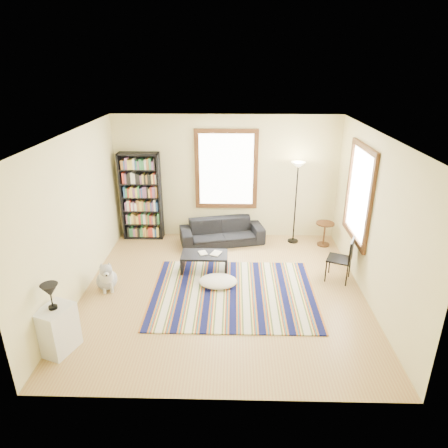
{
  "coord_description": "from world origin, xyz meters",
  "views": [
    {
      "loc": [
        0.17,
        -6.21,
        3.87
      ],
      "look_at": [
        0.0,
        0.5,
        1.1
      ],
      "focal_mm": 32.0,
      "sensor_mm": 36.0,
      "label": 1
    }
  ],
  "objects_px": {
    "bookshelf": "(141,197)",
    "floor_lamp": "(296,203)",
    "side_table": "(324,234)",
    "dog": "(106,274)",
    "folding_chair": "(339,259)",
    "sofa": "(222,232)",
    "floor_cushion": "(218,281)",
    "white_cabinet": "(57,329)",
    "coffee_table": "(205,262)"
  },
  "relations": [
    {
      "from": "folding_chair",
      "to": "white_cabinet",
      "type": "height_order",
      "value": "folding_chair"
    },
    {
      "from": "floor_cushion",
      "to": "bookshelf",
      "type": "bearing_deg",
      "value": 130.34
    },
    {
      "from": "dog",
      "to": "white_cabinet",
      "type": "bearing_deg",
      "value": -117.14
    },
    {
      "from": "side_table",
      "to": "dog",
      "type": "bearing_deg",
      "value": -155.8
    },
    {
      "from": "floor_cushion",
      "to": "dog",
      "type": "distance_m",
      "value": 2.03
    },
    {
      "from": "floor_cushion",
      "to": "folding_chair",
      "type": "relative_size",
      "value": 0.82
    },
    {
      "from": "floor_lamp",
      "to": "white_cabinet",
      "type": "relative_size",
      "value": 2.66
    },
    {
      "from": "dog",
      "to": "side_table",
      "type": "bearing_deg",
      "value": 3.26
    },
    {
      "from": "coffee_table",
      "to": "bookshelf",
      "type": "bearing_deg",
      "value": 134.15
    },
    {
      "from": "coffee_table",
      "to": "folding_chair",
      "type": "distance_m",
      "value": 2.57
    },
    {
      "from": "bookshelf",
      "to": "coffee_table",
      "type": "height_order",
      "value": "bookshelf"
    },
    {
      "from": "bookshelf",
      "to": "folding_chair",
      "type": "relative_size",
      "value": 2.33
    },
    {
      "from": "side_table",
      "to": "dog",
      "type": "distance_m",
      "value": 4.73
    },
    {
      "from": "floor_lamp",
      "to": "side_table",
      "type": "relative_size",
      "value": 3.44
    },
    {
      "from": "sofa",
      "to": "folding_chair",
      "type": "relative_size",
      "value": 2.15
    },
    {
      "from": "folding_chair",
      "to": "white_cabinet",
      "type": "xyz_separation_m",
      "value": [
        -4.45,
        -2.1,
        -0.08
      ]
    },
    {
      "from": "floor_lamp",
      "to": "side_table",
      "type": "height_order",
      "value": "floor_lamp"
    },
    {
      "from": "sofa",
      "to": "floor_cushion",
      "type": "relative_size",
      "value": 2.63
    },
    {
      "from": "bookshelf",
      "to": "floor_lamp",
      "type": "height_order",
      "value": "bookshelf"
    },
    {
      "from": "coffee_table",
      "to": "floor_cushion",
      "type": "xyz_separation_m",
      "value": [
        0.29,
        -0.57,
        -0.09
      ]
    },
    {
      "from": "floor_cushion",
      "to": "side_table",
      "type": "height_order",
      "value": "side_table"
    },
    {
      "from": "sofa",
      "to": "side_table",
      "type": "height_order",
      "value": "same"
    },
    {
      "from": "bookshelf",
      "to": "sofa",
      "type": "bearing_deg",
      "value": -8.38
    },
    {
      "from": "white_cabinet",
      "to": "dog",
      "type": "xyz_separation_m",
      "value": [
        0.18,
        1.68,
        -0.06
      ]
    },
    {
      "from": "floor_cushion",
      "to": "white_cabinet",
      "type": "bearing_deg",
      "value": -140.4
    },
    {
      "from": "bookshelf",
      "to": "floor_lamp",
      "type": "relative_size",
      "value": 1.08
    },
    {
      "from": "sofa",
      "to": "floor_lamp",
      "type": "bearing_deg",
      "value": -10.09
    },
    {
      "from": "sofa",
      "to": "white_cabinet",
      "type": "bearing_deg",
      "value": -134.58
    },
    {
      "from": "floor_cushion",
      "to": "floor_lamp",
      "type": "height_order",
      "value": "floor_lamp"
    },
    {
      "from": "coffee_table",
      "to": "white_cabinet",
      "type": "relative_size",
      "value": 1.29
    },
    {
      "from": "sofa",
      "to": "dog",
      "type": "distance_m",
      "value": 2.86
    },
    {
      "from": "sofa",
      "to": "floor_cushion",
      "type": "xyz_separation_m",
      "value": [
        -0.02,
        -1.87,
        -0.18
      ]
    },
    {
      "from": "sofa",
      "to": "dog",
      "type": "relative_size",
      "value": 3.24
    },
    {
      "from": "floor_lamp",
      "to": "floor_cushion",
      "type": "bearing_deg",
      "value": -129.81
    },
    {
      "from": "sofa",
      "to": "folding_chair",
      "type": "xyz_separation_m",
      "value": [
        2.24,
        -1.59,
        0.16
      ]
    },
    {
      "from": "coffee_table",
      "to": "dog",
      "type": "relative_size",
      "value": 1.58
    },
    {
      "from": "side_table",
      "to": "white_cabinet",
      "type": "height_order",
      "value": "white_cabinet"
    },
    {
      "from": "bookshelf",
      "to": "side_table",
      "type": "distance_m",
      "value": 4.2
    },
    {
      "from": "coffee_table",
      "to": "side_table",
      "type": "height_order",
      "value": "side_table"
    },
    {
      "from": "coffee_table",
      "to": "folding_chair",
      "type": "height_order",
      "value": "folding_chair"
    },
    {
      "from": "sofa",
      "to": "floor_lamp",
      "type": "xyz_separation_m",
      "value": [
        1.63,
        0.1,
        0.66
      ]
    },
    {
      "from": "coffee_table",
      "to": "folding_chair",
      "type": "relative_size",
      "value": 1.05
    },
    {
      "from": "bookshelf",
      "to": "floor_lamp",
      "type": "distance_m",
      "value": 3.46
    },
    {
      "from": "white_cabinet",
      "to": "dog",
      "type": "relative_size",
      "value": 1.23
    },
    {
      "from": "side_table",
      "to": "folding_chair",
      "type": "xyz_separation_m",
      "value": [
        -0.05,
        -1.51,
        0.16
      ]
    },
    {
      "from": "side_table",
      "to": "white_cabinet",
      "type": "xyz_separation_m",
      "value": [
        -4.5,
        -3.62,
        0.08
      ]
    },
    {
      "from": "coffee_table",
      "to": "side_table",
      "type": "xyz_separation_m",
      "value": [
        2.59,
        1.23,
        0.09
      ]
    },
    {
      "from": "side_table",
      "to": "folding_chair",
      "type": "distance_m",
      "value": 1.52
    },
    {
      "from": "floor_lamp",
      "to": "folding_chair",
      "type": "height_order",
      "value": "floor_lamp"
    },
    {
      "from": "floor_cushion",
      "to": "floor_lamp",
      "type": "distance_m",
      "value": 2.7
    }
  ]
}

